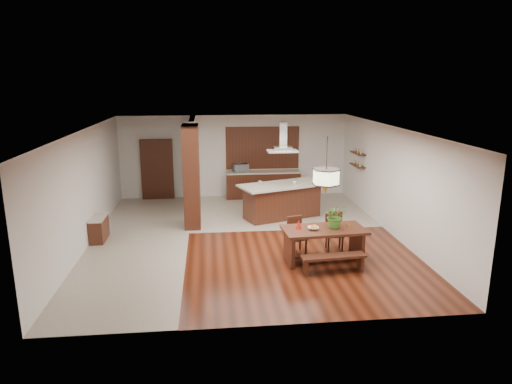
{
  "coord_description": "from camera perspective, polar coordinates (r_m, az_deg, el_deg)",
  "views": [
    {
      "loc": [
        -0.92,
        -11.49,
        4.12
      ],
      "look_at": [
        0.3,
        0.0,
        1.25
      ],
      "focal_mm": 32.0,
      "sensor_mm": 36.0,
      "label": 1
    }
  ],
  "objects": [
    {
      "name": "kitchen_window",
      "position": [
        16.23,
        0.8,
        5.56
      ],
      "size": [
        2.6,
        0.08,
        1.5
      ],
      "primitive_type": "cube",
      "color": "olive",
      "rests_on": "room_shell"
    },
    {
      "name": "pendant_lantern",
      "position": [
        10.24,
        8.81,
        3.24
      ],
      "size": [
        0.64,
        0.64,
        1.31
      ],
      "primitive_type": null,
      "color": "#F0EAB8",
      "rests_on": "room_shell"
    },
    {
      "name": "partition_stub",
      "position": [
        15.03,
        -7.81,
        3.59
      ],
      "size": [
        0.18,
        2.4,
        2.9
      ],
      "primitive_type": "cube",
      "color": "silver",
      "rests_on": "ground"
    },
    {
      "name": "fruit_bowl",
      "position": [
        10.49,
        7.16,
        -4.52
      ],
      "size": [
        0.27,
        0.27,
        0.06
      ],
      "primitive_type": "imported",
      "rotation": [
        0.0,
        0.0,
        -0.1
      ],
      "color": "beige",
      "rests_on": "dining_table"
    },
    {
      "name": "hallway_doorway",
      "position": [
        16.28,
        -12.24,
        2.76
      ],
      "size": [
        1.1,
        0.2,
        2.1
      ],
      "primitive_type": "cube",
      "color": "black",
      "rests_on": "ground"
    },
    {
      "name": "foliage_plant",
      "position": [
        10.62,
        9.91,
        -2.96
      ],
      "size": [
        0.54,
        0.48,
        0.56
      ],
      "primitive_type": "imported",
      "rotation": [
        0.0,
        0.0,
        -0.08
      ],
      "color": "#3D7828",
      "rests_on": "dining_table"
    },
    {
      "name": "napkin_cone",
      "position": [
        10.51,
        5.36,
        -4.0
      ],
      "size": [
        0.14,
        0.14,
        0.21
      ],
      "primitive_type": "cone",
      "rotation": [
        0.0,
        0.0,
        0.06
      ],
      "color": "red",
      "rests_on": "dining_table"
    },
    {
      "name": "rear_counter",
      "position": [
        16.22,
        0.9,
        0.96
      ],
      "size": [
        2.6,
        0.62,
        0.95
      ],
      "color": "black",
      "rests_on": "ground"
    },
    {
      "name": "tile_hallway",
      "position": [
        12.34,
        -14.31,
        -5.98
      ],
      "size": [
        2.5,
        9.0,
        0.01
      ],
      "primitive_type": "cube",
      "color": "#B3A795",
      "rests_on": "ground"
    },
    {
      "name": "hallway_console",
      "position": [
        12.62,
        -19.05,
        -4.38
      ],
      "size": [
        0.37,
        0.88,
        0.63
      ],
      "primitive_type": "cube",
      "color": "black",
      "rests_on": "ground"
    },
    {
      "name": "tile_kitchen",
      "position": [
        14.74,
        2.65,
        -2.27
      ],
      "size": [
        5.5,
        4.0,
        0.01
      ],
      "primitive_type": "cube",
      "color": "#B3A795",
      "rests_on": "ground"
    },
    {
      "name": "shelf_upper",
      "position": [
        15.06,
        12.61,
        4.75
      ],
      "size": [
        0.26,
        0.9,
        0.04
      ],
      "primitive_type": "cube",
      "color": "black",
      "rests_on": "room_shell"
    },
    {
      "name": "gold_ornament",
      "position": [
        10.71,
        11.49,
        -4.21
      ],
      "size": [
        0.07,
        0.07,
        0.09
      ],
      "primitive_type": "cylinder",
      "rotation": [
        0.0,
        0.0,
        -0.06
      ],
      "color": "gold",
      "rests_on": "dining_table"
    },
    {
      "name": "island_cup",
      "position": [
        13.67,
        4.85,
        1.19
      ],
      "size": [
        0.15,
        0.15,
        0.1
      ],
      "primitive_type": "imported",
      "rotation": [
        0.0,
        0.0,
        -0.24
      ],
      "color": "white",
      "rests_on": "kitchen_island"
    },
    {
      "name": "soffit_band",
      "position": [
        11.59,
        -1.49,
        7.83
      ],
      "size": [
        8.0,
        9.0,
        0.02
      ],
      "primitive_type": "cube",
      "color": "#421E10",
      "rests_on": "room_shell"
    },
    {
      "name": "dining_chair_right",
      "position": [
        11.37,
        9.8,
        -4.97
      ],
      "size": [
        0.46,
        0.46,
        0.95
      ],
      "primitive_type": null,
      "rotation": [
        0.0,
        0.0,
        -0.1
      ],
      "color": "black",
      "rests_on": "ground"
    },
    {
      "name": "range_hood",
      "position": [
        13.48,
        3.37,
        6.88
      ],
      "size": [
        0.9,
        0.55,
        0.87
      ],
      "primitive_type": null,
      "color": "silver",
      "rests_on": "room_shell"
    },
    {
      "name": "shelf_lower",
      "position": [
        15.12,
        12.53,
        3.26
      ],
      "size": [
        0.26,
        0.9,
        0.04
      ],
      "primitive_type": "cube",
      "color": "black",
      "rests_on": "room_shell"
    },
    {
      "name": "room_shell",
      "position": [
        11.7,
        -1.46,
        3.82
      ],
      "size": [
        9.0,
        9.04,
        2.92
      ],
      "color": "#39150A",
      "rests_on": "ground"
    },
    {
      "name": "dining_table",
      "position": [
        10.67,
        8.47,
        -5.6
      ],
      "size": [
        1.95,
        1.08,
        0.79
      ],
      "rotation": [
        0.0,
        0.0,
        0.07
      ],
      "color": "black",
      "rests_on": "ground"
    },
    {
      "name": "kitchen_island",
      "position": [
        13.84,
        3.26,
        -1.04
      ],
      "size": [
        2.8,
        1.93,
        1.06
      ],
      "rotation": [
        0.0,
        0.0,
        0.35
      ],
      "color": "black",
      "rests_on": "ground"
    },
    {
      "name": "partition_pier",
      "position": [
        12.97,
        -8.06,
        1.94
      ],
      "size": [
        0.45,
        1.0,
        2.9
      ],
      "primitive_type": "cube",
      "color": "black",
      "rests_on": "ground"
    },
    {
      "name": "dining_bench",
      "position": [
        10.21,
        9.62,
        -8.84
      ],
      "size": [
        1.44,
        0.42,
        0.4
      ],
      "primitive_type": null,
      "rotation": [
        0.0,
        0.0,
        0.08
      ],
      "color": "black",
      "rests_on": "ground"
    },
    {
      "name": "dining_chair_left",
      "position": [
        11.1,
        5.19,
        -5.44
      ],
      "size": [
        0.48,
        0.48,
        0.89
      ],
      "primitive_type": null,
      "rotation": [
        0.0,
        0.0,
        0.26
      ],
      "color": "black",
      "rests_on": "ground"
    },
    {
      "name": "microwave",
      "position": [
        16.05,
        -1.94,
        3.06
      ],
      "size": [
        0.59,
        0.48,
        0.28
      ],
      "primitive_type": "imported",
      "rotation": [
        0.0,
        0.0,
        0.33
      ],
      "color": "silver",
      "rests_on": "rear_counter"
    }
  ]
}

